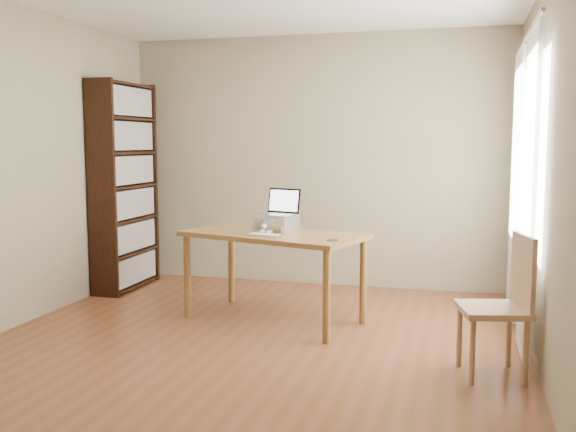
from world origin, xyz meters
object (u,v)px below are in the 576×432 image
(desk, at_px, (273,243))
(cat, at_px, (276,224))
(bookshelf, at_px, (125,186))
(chair, at_px, (505,301))
(keyboard, at_px, (265,235))
(laptop, at_px, (278,208))

(desk, height_order, cat, cat)
(bookshelf, bearing_deg, chair, -24.74)
(bookshelf, relative_size, keyboard, 7.53)
(desk, bearing_deg, bookshelf, 173.83)
(laptop, bearing_deg, desk, -72.73)
(cat, bearing_deg, keyboard, -77.94)
(desk, distance_m, cat, 0.19)
(keyboard, xyz_separation_m, chair, (1.80, -0.65, -0.26))
(bookshelf, bearing_deg, laptop, -19.75)
(laptop, bearing_deg, bookshelf, 177.52)
(laptop, bearing_deg, cat, -98.11)
(chair, bearing_deg, keyboard, 146.13)
(desk, bearing_deg, cat, 113.24)
(desk, xyz_separation_m, chair, (1.79, -0.87, -0.16))
(desk, xyz_separation_m, cat, (-0.01, 0.11, 0.15))
(laptop, bearing_deg, chair, -12.15)
(bookshelf, bearing_deg, keyboard, -29.11)
(desk, bearing_deg, chair, -8.77)
(desk, distance_m, laptop, 0.31)
(desk, height_order, chair, chair)
(bookshelf, bearing_deg, cat, -20.55)
(laptop, distance_m, cat, 0.13)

